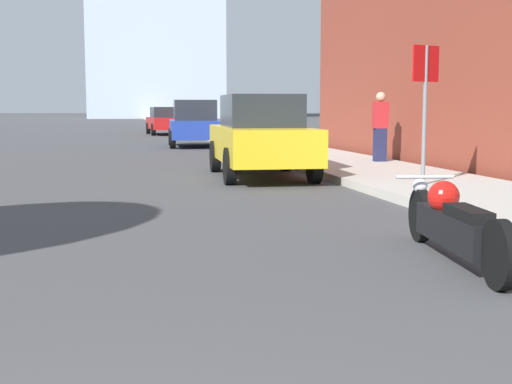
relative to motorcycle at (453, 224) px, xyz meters
The scene contains 7 objects.
sidewalk 35.41m from the motorcycle, 86.00° to the left, with size 2.77×240.00×0.15m.
motorcycle is the anchor object (origin of this frame).
parked_car_yellow 8.48m from the motorcycle, 90.44° to the left, with size 2.00×4.58×1.72m.
parked_car_blue 20.59m from the motorcycle, 90.08° to the left, with size 2.11×4.07×1.74m.
parked_car_red 33.03m from the motorcycle, 90.32° to the left, with size 1.93×4.63×1.50m.
stop_sign 5.67m from the motorcycle, 68.13° to the left, with size 0.57×0.26×2.34m.
pedestrian 10.79m from the motorcycle, 72.22° to the left, with size 0.36×0.24×1.68m.
Camera 1 is at (0.33, -1.47, 1.45)m, focal length 50.00 mm.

